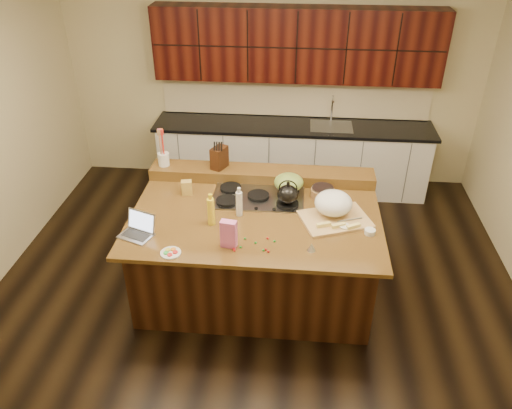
{
  "coord_description": "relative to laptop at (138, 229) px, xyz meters",
  "views": [
    {
      "loc": [
        0.38,
        -4.01,
        3.55
      ],
      "look_at": [
        0.0,
        0.05,
        1.0
      ],
      "focal_mm": 35.0,
      "sensor_mm": 36.0,
      "label": 1
    }
  ],
  "objects": [
    {
      "name": "gumdrop_0",
      "position": [
        1.17,
        0.03,
        -0.04
      ],
      "size": [
        0.02,
        0.02,
        0.02
      ],
      "primitive_type": "ellipsoid",
      "color": "red",
      "rests_on": "island"
    },
    {
      "name": "package_box",
      "position": [
        0.29,
        0.74,
        0.02
      ],
      "size": [
        0.12,
        0.1,
        0.15
      ],
      "primitive_type": "cube",
      "rotation": [
        0.0,
        0.0,
        0.22
      ],
      "color": "gold",
      "rests_on": "island"
    },
    {
      "name": "green_bowl",
      "position": [
        1.32,
        0.85,
        0.07
      ],
      "size": [
        0.35,
        0.35,
        0.17
      ],
      "primitive_type": "ellipsoid",
      "rotation": [
        0.0,
        0.0,
        0.18
      ],
      "color": "olive",
      "rests_on": "cooktop"
    },
    {
      "name": "gumdrop_4",
      "position": [
        1.16,
        -0.14,
        -0.04
      ],
      "size": [
        0.02,
        0.02,
        0.02
      ],
      "primitive_type": "ellipsoid",
      "color": "red",
      "rests_on": "island"
    },
    {
      "name": "gumdrop_7",
      "position": [
        0.82,
        0.01,
        -0.04
      ],
      "size": [
        0.02,
        0.02,
        0.02
      ],
      "primitive_type": "ellipsoid",
      "color": "#198C26",
      "rests_on": "island"
    },
    {
      "name": "oil_bottle",
      "position": [
        0.63,
        0.22,
        0.08
      ],
      "size": [
        0.09,
        0.09,
        0.27
      ],
      "primitive_type": "cylinder",
      "rotation": [
        0.0,
        0.0,
        -0.35
      ],
      "color": "yellow",
      "rests_on": "island"
    },
    {
      "name": "cooktop",
      "position": [
        1.02,
        0.72,
        -0.04
      ],
      "size": [
        0.92,
        0.52,
        0.05
      ],
      "color": "gray",
      "rests_on": "island"
    },
    {
      "name": "wooden_tray",
      "position": [
        1.77,
        0.45,
        0.06
      ],
      "size": [
        0.74,
        0.64,
        0.25
      ],
      "rotation": [
        0.0,
        0.0,
        0.36
      ],
      "color": "tan",
      "rests_on": "island"
    },
    {
      "name": "kettle",
      "position": [
        1.32,
        0.59,
        0.08
      ],
      "size": [
        0.21,
        0.21,
        0.19
      ],
      "primitive_type": "ellipsoid",
      "rotation": [
        0.0,
        0.0,
        0.03
      ],
      "color": "black",
      "rests_on": "cooktop"
    },
    {
      "name": "back_ledge",
      "position": [
        1.02,
        1.12,
        0.01
      ],
      "size": [
        2.4,
        0.3,
        0.12
      ],
      "primitive_type": "cube",
      "color": "black",
      "rests_on": "island"
    },
    {
      "name": "strainer_bowl",
      "position": [
        1.67,
        0.81,
        -0.01
      ],
      "size": [
        0.3,
        0.3,
        0.09
      ],
      "primitive_type": "cylinder",
      "rotation": [
        0.0,
        0.0,
        -0.27
      ],
      "color": "#996B3F",
      "rests_on": "island"
    },
    {
      "name": "candy_plate",
      "position": [
        0.35,
        -0.26,
        -0.05
      ],
      "size": [
        0.24,
        0.24,
        0.01
      ],
      "primitive_type": "cylinder",
      "rotation": [
        0.0,
        0.0,
        -0.41
      ],
      "color": "white",
      "rests_on": "island"
    },
    {
      "name": "room",
      "position": [
        1.02,
        0.42,
        0.38
      ],
      "size": [
        5.52,
        5.02,
        2.72
      ],
      "color": "black",
      "rests_on": "ground"
    },
    {
      "name": "ramekin_c",
      "position": [
        1.67,
        0.84,
        -0.03
      ],
      "size": [
        0.11,
        0.11,
        0.04
      ],
      "primitive_type": "cylinder",
      "rotation": [
        0.0,
        0.0,
        0.06
      ],
      "color": "white",
      "rests_on": "island"
    },
    {
      "name": "gumdrop_8",
      "position": [
        0.9,
        -0.18,
        -0.04
      ],
      "size": [
        0.02,
        0.02,
        0.02
      ],
      "primitive_type": "ellipsoid",
      "color": "red",
      "rests_on": "island"
    },
    {
      "name": "gumdrop_11",
      "position": [
        1.23,
        -0.01,
        -0.04
      ],
      "size": [
        0.02,
        0.02,
        0.02
      ],
      "primitive_type": "ellipsoid",
      "color": "#198C26",
      "rests_on": "island"
    },
    {
      "name": "kitchen_timer",
      "position": [
        1.56,
        -0.1,
        -0.02
      ],
      "size": [
        0.09,
        0.09,
        0.07
      ],
      "primitive_type": "cone",
      "rotation": [
        0.0,
        0.0,
        0.15
      ],
      "color": "silver",
      "rests_on": "island"
    },
    {
      "name": "knife_block",
      "position": [
        0.57,
        1.12,
        0.18
      ],
      "size": [
        0.19,
        0.22,
        0.24
      ],
      "primitive_type": "cube",
      "rotation": [
        0.0,
        0.0,
        -0.43
      ],
      "color": "black",
      "rests_on": "back_ledge"
    },
    {
      "name": "gumdrop_5",
      "position": [
        1.07,
        -0.05,
        -0.04
      ],
      "size": [
        0.02,
        0.02,
        0.02
      ],
      "primitive_type": "ellipsoid",
      "color": "#198C26",
      "rests_on": "island"
    },
    {
      "name": "pink_bag",
      "position": [
        0.84,
        -0.11,
        0.07
      ],
      "size": [
        0.15,
        0.09,
        0.26
      ],
      "primitive_type": "cube",
      "rotation": [
        0.0,
        0.0,
        -0.15
      ],
      "color": "pink",
      "rests_on": "island"
    },
    {
      "name": "vinegar_bottle",
      "position": [
        0.87,
        0.4,
        0.07
      ],
      "size": [
        0.07,
        0.07,
        0.25
      ],
      "primitive_type": "cylinder",
      "rotation": [
        0.0,
        0.0,
        -0.12
      ],
      "color": "silver",
      "rests_on": "island"
    },
    {
      "name": "gumdrop_2",
      "position": [
        1.19,
        -0.17,
        -0.04
      ],
      "size": [
        0.02,
        0.02,
        0.02
      ],
      "primitive_type": "ellipsoid",
      "color": "red",
      "rests_on": "island"
    },
    {
      "name": "back_counter",
      "position": [
        1.32,
        2.65,
        0.01
      ],
      "size": [
        3.7,
        0.66,
        2.4
      ],
      "color": "silver",
      "rests_on": "ground"
    },
    {
      "name": "gumdrop_1",
      "position": [
        1.15,
        -0.15,
        -0.04
      ],
      "size": [
        0.02,
        0.02,
        0.02
      ],
      "primitive_type": "ellipsoid",
      "color": "#198C26",
      "rests_on": "island"
    },
    {
      "name": "gumdrop_10",
      "position": [
        0.89,
        -0.16,
        -0.04
      ],
      "size": [
        0.02,
        0.02,
        0.02
      ],
      "primitive_type": "ellipsoid",
      "color": "red",
      "rests_on": "island"
    },
    {
      "name": "gumdrop_9",
      "position": [
        0.97,
        0.0,
        -0.04
      ],
      "size": [
        0.02,
        0.02,
        0.02
      ],
      "primitive_type": "ellipsoid",
      "color": "#198C26",
      "rests_on": "island"
    },
    {
      "name": "island",
      "position": [
        1.02,
        0.42,
        -0.51
      ],
      "size": [
        2.4,
        1.6,
        0.92
      ],
      "color": "black",
      "rests_on": "ground"
    },
    {
      "name": "gumdrop_6",
      "position": [
        0.9,
        -0.13,
        -0.04
      ],
      "size": [
        0.02,
        0.02,
        0.02
      ],
      "primitive_type": "ellipsoid",
      "color": "red",
      "rests_on": "island"
    },
    {
      "name": "ramekin_b",
      "position": [
        2.09,
        0.2,
        -0.03
      ],
      "size": [
        0.13,
        0.13,
        0.04
      ],
      "primitive_type": "cylinder",
      "rotation": [
        0.0,
        0.0,
        0.37
      ],
      "color": "white",
      "rests_on": "island"
    },
    {
      "name": "ramekin_a",
      "position": [
        1.86,
        0.24,
        -0.03
      ],
      "size": [
        0.13,
        0.13,
        0.04
      ],
      "primitive_type": "cylinder",
      "rotation": [
        0.0,
        0.0,
        -0.41
      ],
      "color": "white",
      "rests_on": "island"
    },
    {
      "name": "gumdrop_3",
      "position": [
        0.94,
        -0.13,
        -0.04
      ],
      "size": [
        0.02,
        0.02,
        0.02
      ],
      "primitive_type": "ellipsoid",
      "color": "#198C26",
      "rests_on": "island"
    },
    {
      "name": "utensil_crock",
      "position": [
        -0.04,
        1.12,
        0.14
      ],
      "size": [
        0.15,
        0.15,
        0.14
      ],
      "primitive_type": "cylinder",
      "rotation": [
        0.0,
        0.0,
        0.35
      ],
      "color": "white",
      "rests_on": "back_ledge"
    },
    {
      "name": "laptop",
      "position": [
        0.0,
        0.0,
        0.0
      ],
      "size": [
        0.35,
        0.32,
        0.2
      ],
      "rotation": [
        0.0,
        0.0,
        -0.36
      ],
      "color": "#B7B7BC",
      "rests_on": "island"
    }
  ]
}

